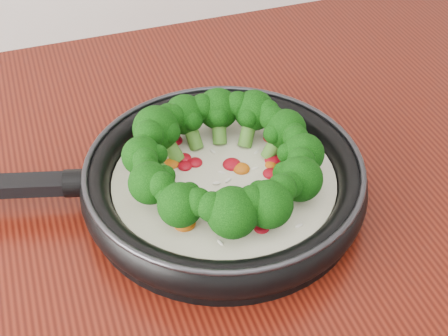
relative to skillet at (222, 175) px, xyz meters
name	(u,v)px	position (x,y,z in m)	size (l,w,h in m)	color
skillet	(222,175)	(0.00, 0.00, 0.00)	(0.55, 0.41, 0.10)	black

